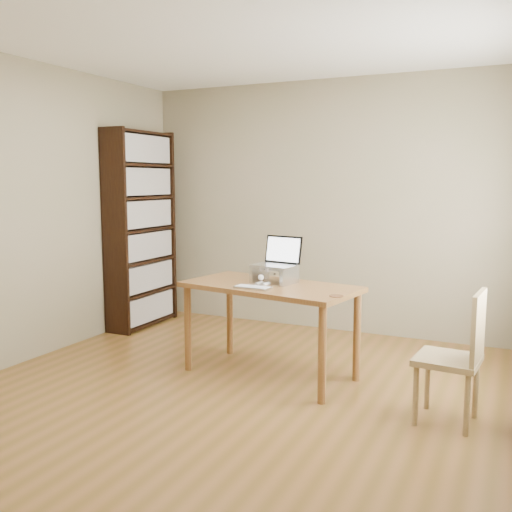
{
  "coord_description": "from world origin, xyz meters",
  "views": [
    {
      "loc": [
        1.89,
        -3.45,
        1.58
      ],
      "look_at": [
        -0.03,
        0.63,
        0.97
      ],
      "focal_mm": 40.0,
      "sensor_mm": 36.0,
      "label": 1
    }
  ],
  "objects": [
    {
      "name": "laptop_stand",
      "position": [
        0.09,
        0.73,
        0.83
      ],
      "size": [
        0.32,
        0.25,
        0.13
      ],
      "rotation": [
        0.0,
        0.0,
        -0.17
      ],
      "color": "#BBBEC0",
      "rests_on": "desk"
    },
    {
      "name": "chair",
      "position": [
        1.56,
        0.31,
        0.47
      ],
      "size": [
        0.42,
        0.42,
        0.88
      ],
      "rotation": [
        0.0,
        0.0,
        -0.09
      ],
      "color": "#A08457",
      "rests_on": "ground"
    },
    {
      "name": "coaster",
      "position": [
        0.71,
        0.41,
        0.75
      ],
      "size": [
        0.1,
        0.1,
        0.01
      ],
      "primitive_type": "cylinder",
      "color": "brown",
      "rests_on": "desk"
    },
    {
      "name": "desk",
      "position": [
        0.09,
        0.65,
        0.65
      ],
      "size": [
        1.48,
        0.91,
        0.75
      ],
      "rotation": [
        0.0,
        0.0,
        -0.17
      ],
      "color": "brown",
      "rests_on": "ground"
    },
    {
      "name": "bookshelf",
      "position": [
        -1.83,
        1.55,
        1.05
      ],
      "size": [
        0.3,
        0.9,
        2.1
      ],
      "color": "black",
      "rests_on": "ground"
    },
    {
      "name": "room",
      "position": [
        0.03,
        0.01,
        1.3
      ],
      "size": [
        4.04,
        4.54,
        2.64
      ],
      "color": "brown",
      "rests_on": "ground"
    },
    {
      "name": "keyboard",
      "position": [
        0.04,
        0.43,
        0.76
      ],
      "size": [
        0.28,
        0.13,
        0.02
      ],
      "rotation": [
        0.0,
        0.0,
        -0.02
      ],
      "color": "#BBBEC0",
      "rests_on": "desk"
    },
    {
      "name": "laptop",
      "position": [
        0.09,
        0.79,
        0.94
      ],
      "size": [
        0.37,
        0.34,
        0.24
      ],
      "rotation": [
        0.0,
        0.0,
        -0.17
      ],
      "color": "#BBBEC0",
      "rests_on": "laptop_stand"
    },
    {
      "name": "cat",
      "position": [
        0.07,
        0.76,
        0.82
      ],
      "size": [
        0.25,
        0.48,
        0.15
      ],
      "rotation": [
        0.0,
        0.0,
        -0.08
      ],
      "color": "#4A453A",
      "rests_on": "desk"
    }
  ]
}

